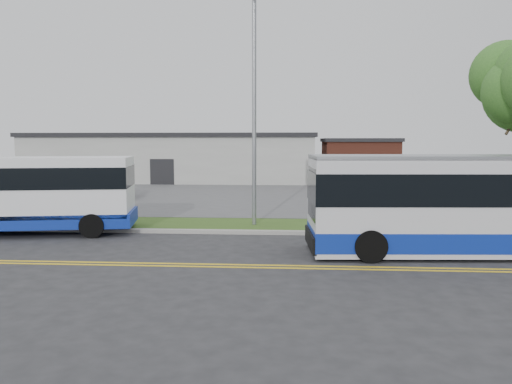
# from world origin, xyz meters

# --- Properties ---
(ground) EXTENTS (140.00, 140.00, 0.00)m
(ground) POSITION_xyz_m (0.00, 0.00, 0.00)
(ground) COLOR #28282B
(ground) RESTS_ON ground
(lane_line_north) EXTENTS (70.00, 0.12, 0.01)m
(lane_line_north) POSITION_xyz_m (0.00, -3.85, 0.01)
(lane_line_north) COLOR yellow
(lane_line_north) RESTS_ON ground
(lane_line_south) EXTENTS (70.00, 0.12, 0.01)m
(lane_line_south) POSITION_xyz_m (0.00, -4.15, 0.01)
(lane_line_south) COLOR yellow
(lane_line_south) RESTS_ON ground
(curb) EXTENTS (80.00, 0.30, 0.15)m
(curb) POSITION_xyz_m (0.00, 1.10, 0.07)
(curb) COLOR #9E9B93
(curb) RESTS_ON ground
(verge) EXTENTS (80.00, 3.30, 0.10)m
(verge) POSITION_xyz_m (0.00, 2.90, 0.05)
(verge) COLOR #304E1A
(verge) RESTS_ON ground
(parking_lot) EXTENTS (80.00, 25.00, 0.10)m
(parking_lot) POSITION_xyz_m (0.00, 17.00, 0.05)
(parking_lot) COLOR #4C4C4F
(parking_lot) RESTS_ON ground
(commercial_building) EXTENTS (25.40, 10.40, 4.35)m
(commercial_building) POSITION_xyz_m (-6.00, 27.00, 2.18)
(commercial_building) COLOR #9E9E99
(commercial_building) RESTS_ON ground
(brick_wing) EXTENTS (6.30, 7.30, 3.90)m
(brick_wing) POSITION_xyz_m (10.50, 26.00, 1.96)
(brick_wing) COLOR brown
(brick_wing) RESTS_ON ground
(streetlight_near) EXTENTS (0.35, 1.53, 9.50)m
(streetlight_near) POSITION_xyz_m (3.00, 2.73, 5.23)
(streetlight_near) COLOR gray
(streetlight_near) RESTS_ON verge
(shuttle_bus) EXTENTS (8.22, 3.92, 3.04)m
(shuttle_bus) POSITION_xyz_m (-5.06, 0.74, 1.62)
(shuttle_bus) COLOR #0D2794
(shuttle_bus) RESTS_ON ground
(transit_bus) EXTENTS (11.73, 3.38, 3.22)m
(transit_bus) POSITION_xyz_m (10.95, -1.80, 1.63)
(transit_bus) COLOR silver
(transit_bus) RESTS_ON ground
(parked_car_a) EXTENTS (3.33, 4.69, 1.47)m
(parked_car_a) POSITION_xyz_m (-6.65, 12.26, 0.83)
(parked_car_a) COLOR #A5A6AC
(parked_car_a) RESTS_ON parking_lot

